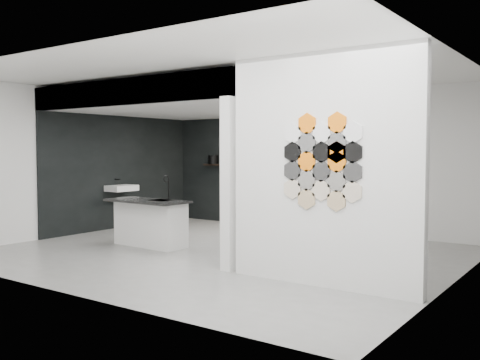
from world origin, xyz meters
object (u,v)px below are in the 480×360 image
kitchen_island (150,222)px  stockpot (213,160)px  wall_basin (122,188)px  partition_panel (323,170)px  glass_vase (316,162)px  utensil_cup (232,162)px  kettle (308,161)px  bottle_dark (253,161)px  glass_bowl (316,163)px

kitchen_island → stockpot: 3.46m
wall_basin → kitchen_island: kitchen_island is taller
partition_panel → glass_vase: (-2.08, 3.87, -0.01)m
kitchen_island → utensil_cup: utensil_cup is taller
wall_basin → glass_vase: 4.01m
kettle → glass_vase: 0.18m
bottle_dark → glass_bowl: bearing=0.0°
glass_bowl → utensil_cup: 2.08m
kettle → bottle_dark: size_ratio=1.19×
glass_vase → utensil_cup: (-2.08, 0.00, -0.01)m
glass_vase → wall_basin: bearing=-148.7°
kettle → utensil_cup: kettle is taller
kitchen_island → glass_bowl: glass_bowl is taller
wall_basin → stockpot: stockpot is taller
kitchen_island → wall_basin: bearing=152.7°
bottle_dark → utensil_cup: bearing=180.0°
glass_bowl → stockpot: bearing=180.0°
partition_panel → kettle: partition_panel is taller
kitchen_island → bottle_dark: 3.28m
kitchen_island → utensil_cup: size_ratio=14.75×
glass_vase → bottle_dark: size_ratio=0.77×
glass_bowl → bottle_dark: bearing=180.0°
bottle_dark → glass_vase: bearing=0.0°
glass_bowl → bottle_dark: 1.52m
wall_basin → bottle_dark: bottle_dark is taller
partition_panel → bottle_dark: bearing=132.9°
stockpot → bottle_dark: stockpot is taller
glass_vase → glass_bowl: bearing=0.0°
kitchen_island → kettle: size_ratio=7.44×
glass_bowl → utensil_cup: utensil_cup is taller
kettle → glass_vase: bearing=-18.6°
wall_basin → glass_bowl: bearing=31.3°
stockpot → kettle: stockpot is taller
wall_basin → utensil_cup: (1.31, 2.07, 0.52)m
bottle_dark → stockpot: bearing=180.0°
stockpot → kettle: 2.42m
kettle → bottle_dark: bearing=161.4°
partition_panel → wall_basin: bearing=161.8°
glass_vase → utensil_cup: size_ratio=1.27×
glass_bowl → glass_vase: (0.00, 0.00, 0.02)m
stockpot → kitchen_island: bearing=-71.0°
partition_panel → glass_bowl: (-2.08, 3.87, -0.03)m
wall_basin → glass_bowl: size_ratio=4.53×
glass_bowl → glass_vase: glass_vase is taller
glass_bowl → glass_vase: size_ratio=1.00×
kettle → glass_vase: kettle is taller
utensil_cup → kettle: bearing=0.0°
glass_vase → kettle: bearing=180.0°
glass_vase → bottle_dark: bottle_dark is taller
stockpot → kettle: (2.42, 0.00, -0.01)m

